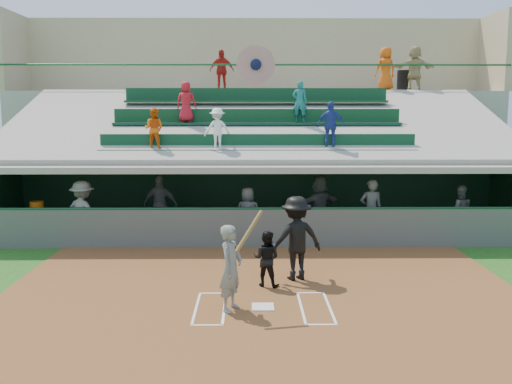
{
  "coord_description": "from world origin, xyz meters",
  "views": [
    {
      "loc": [
        -0.26,
        -10.66,
        3.82
      ],
      "look_at": [
        -0.09,
        3.5,
        1.8
      ],
      "focal_mm": 40.0,
      "sensor_mm": 36.0,
      "label": 1
    }
  ],
  "objects_px": {
    "batter_at_plate": "(231,267)",
    "white_table": "(37,227)",
    "trash_bin": "(404,81)",
    "home_plate": "(263,307)",
    "water_cooler": "(37,208)",
    "catcher": "(266,259)"
  },
  "relations": [
    {
      "from": "batter_at_plate",
      "to": "white_table",
      "type": "distance_m",
      "value": 8.43
    },
    {
      "from": "batter_at_plate",
      "to": "trash_bin",
      "type": "relative_size",
      "value": 2.26
    },
    {
      "from": "home_plate",
      "to": "white_table",
      "type": "height_order",
      "value": "white_table"
    },
    {
      "from": "trash_bin",
      "to": "home_plate",
      "type": "bearing_deg",
      "value": -115.05
    },
    {
      "from": "batter_at_plate",
      "to": "water_cooler",
      "type": "bearing_deg",
      "value": 134.34
    },
    {
      "from": "catcher",
      "to": "trash_bin",
      "type": "relative_size",
      "value": 1.42
    },
    {
      "from": "water_cooler",
      "to": "catcher",
      "type": "bearing_deg",
      "value": -34.31
    },
    {
      "from": "water_cooler",
      "to": "trash_bin",
      "type": "xyz_separation_m",
      "value": [
        12.63,
        7.16,
        4.05
      ]
    },
    {
      "from": "white_table",
      "to": "trash_bin",
      "type": "relative_size",
      "value": 0.99
    },
    {
      "from": "home_plate",
      "to": "white_table",
      "type": "bearing_deg",
      "value": 138.04
    },
    {
      "from": "white_table",
      "to": "trash_bin",
      "type": "bearing_deg",
      "value": 9.88
    },
    {
      "from": "catcher",
      "to": "white_table",
      "type": "bearing_deg",
      "value": -15.3
    },
    {
      "from": "white_table",
      "to": "home_plate",
      "type": "bearing_deg",
      "value": -61.79
    },
    {
      "from": "batter_at_plate",
      "to": "catcher",
      "type": "distance_m",
      "value": 1.7
    },
    {
      "from": "home_plate",
      "to": "water_cooler",
      "type": "height_order",
      "value": "water_cooler"
    },
    {
      "from": "white_table",
      "to": "water_cooler",
      "type": "height_order",
      "value": "water_cooler"
    },
    {
      "from": "home_plate",
      "to": "catcher",
      "type": "xyz_separation_m",
      "value": [
        0.11,
        1.41,
        0.6
      ]
    },
    {
      "from": "batter_at_plate",
      "to": "catcher",
      "type": "height_order",
      "value": "batter_at_plate"
    },
    {
      "from": "home_plate",
      "to": "batter_at_plate",
      "type": "height_order",
      "value": "batter_at_plate"
    },
    {
      "from": "home_plate",
      "to": "water_cooler",
      "type": "bearing_deg",
      "value": 137.7
    },
    {
      "from": "batter_at_plate",
      "to": "trash_bin",
      "type": "distance_m",
      "value": 15.39
    },
    {
      "from": "white_table",
      "to": "trash_bin",
      "type": "distance_m",
      "value": 15.28
    }
  ]
}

